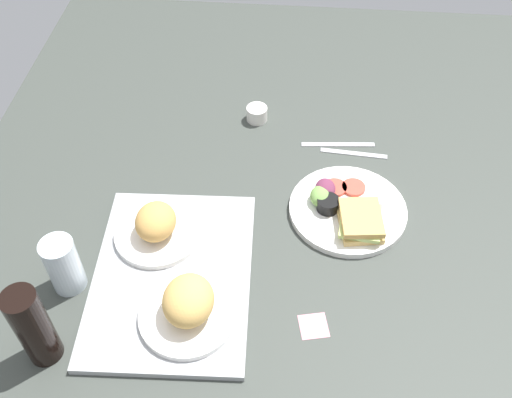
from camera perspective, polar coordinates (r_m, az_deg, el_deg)
The scene contains 11 objects.
ground_plane at distance 137.10cm, azimuth 1.18°, elevation -2.24°, with size 190.00×150.00×3.00cm, color #383D38.
serving_tray at distance 126.31cm, azimuth -8.12°, elevation -7.41°, with size 45.00×33.00×1.60cm, color #9EA0A3.
bread_plate_near at distance 116.53cm, azimuth -6.63°, elevation -10.28°, with size 19.37×19.37×9.35cm.
bread_plate_far at distance 130.04cm, azimuth -9.65°, elevation -2.67°, with size 19.09×19.09×8.40cm.
plate_with_salad at distance 136.92cm, azimuth 8.78°, elevation -0.98°, with size 27.32×27.32×5.40cm.
drinking_glass at distance 125.71cm, azimuth -18.22°, elevation -6.12°, with size 6.90×6.90×13.32cm, color silver.
soda_bottle at distance 115.61cm, azimuth -20.86°, elevation -11.54°, with size 6.40×6.40×19.42cm, color black.
espresso_cup at distance 159.50cm, azimuth 0.08°, elevation 8.30°, with size 5.60×5.60×4.00cm, color silver.
fork at distance 152.60cm, azimuth 9.49°, elevation 4.43°, with size 17.00×1.40×0.50cm, color #B7B7BC.
knife at distance 154.45cm, azimuth 7.98°, elevation 5.30°, with size 19.00×1.40×0.50cm, color #B7B7BC.
sticky_note at distance 120.10cm, azimuth 5.63°, elevation -12.19°, with size 5.60×5.60×0.12cm, color pink.
Camera 1 is at (-87.65, -4.76, 103.81)cm, focal length 41.13 mm.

